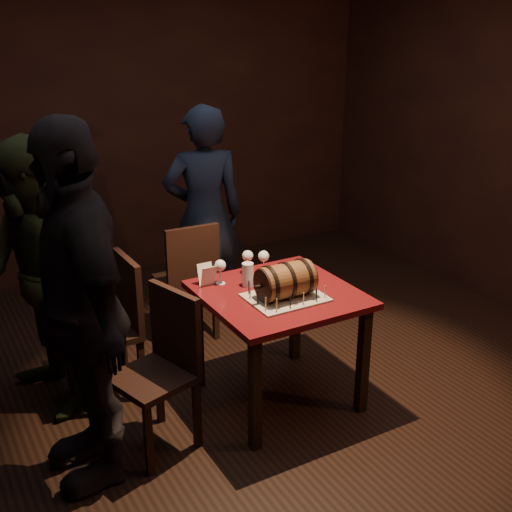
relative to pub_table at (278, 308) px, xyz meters
name	(u,v)px	position (x,y,z in m)	size (l,w,h in m)	color
room_shell	(258,187)	(-0.09, 0.09, 0.76)	(5.04, 5.04, 2.80)	black
pub_table	(278,308)	(0.00, 0.00, 0.00)	(0.90, 0.90, 0.75)	#4D0C11
cake_board	(285,298)	(-0.02, -0.11, 0.12)	(0.45, 0.35, 0.01)	#ACA08A
barrel_cake	(286,281)	(-0.02, -0.11, 0.23)	(0.38, 0.22, 0.22)	brown
birthday_candles	(286,290)	(-0.01, -0.10, 0.16)	(0.40, 0.30, 0.09)	#EEDB8E
wine_glass_left	(220,267)	(-0.25, 0.28, 0.23)	(0.07, 0.07, 0.16)	silver
wine_glass_mid	(248,257)	(-0.02, 0.34, 0.23)	(0.07, 0.07, 0.16)	silver
wine_glass_right	(264,257)	(0.06, 0.29, 0.23)	(0.07, 0.07, 0.16)	silver
pint_of_ale	(248,275)	(-0.12, 0.17, 0.18)	(0.07, 0.07, 0.15)	silver
menu_card	(207,275)	(-0.33, 0.31, 0.17)	(0.10, 0.05, 0.13)	white
chair_back	(189,276)	(-0.16, 1.01, -0.12)	(0.42, 0.42, 0.93)	black
chair_left_rear	(116,320)	(-0.86, 0.57, -0.12)	(0.41, 0.41, 0.93)	black
chair_left_front	(163,361)	(-0.79, -0.06, -0.12)	(0.50, 0.50, 0.93)	black
person_back	(204,216)	(0.12, 1.31, 0.22)	(0.63, 0.41, 1.72)	#1B2236
person_left_rear	(36,281)	(-1.30, 0.64, 0.21)	(0.83, 0.65, 1.71)	#2F371B
person_left_front	(80,308)	(-1.22, -0.09, 0.32)	(1.13, 0.47, 1.93)	black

